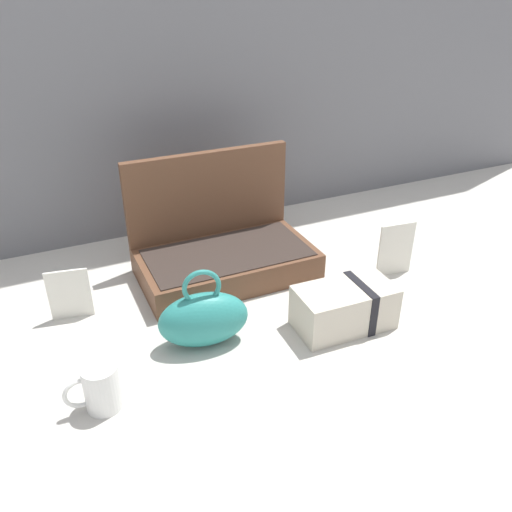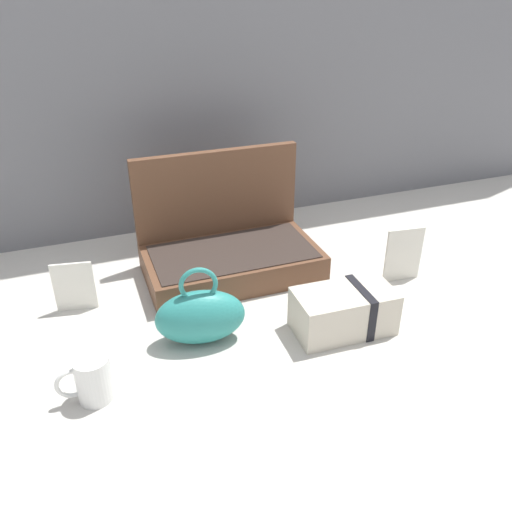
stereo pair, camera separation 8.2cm
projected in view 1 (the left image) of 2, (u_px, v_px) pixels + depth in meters
The scene contains 7 objects.
ground_plane at pixel (251, 311), 1.32m from camera, with size 6.00×6.00×0.00m, color beige.
open_suitcase at pixel (222, 248), 1.46m from camera, with size 0.48×0.27×0.32m.
teal_pouch_handbag at pixel (204, 319), 1.18m from camera, with size 0.22×0.13×0.20m.
cream_toiletry_bag at pixel (345, 307), 1.25m from camera, with size 0.24×0.13×0.11m.
coffee_mug at pixel (100, 388), 1.01m from camera, with size 0.11×0.07×0.10m.
info_card_left at pixel (396, 249), 1.45m from camera, with size 0.11×0.01×0.16m, color silver.
poster_card_right at pixel (70, 294), 1.27m from camera, with size 0.10×0.01×0.13m, color white.
Camera 1 is at (-0.44, -0.99, 0.77)m, focal length 36.67 mm.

